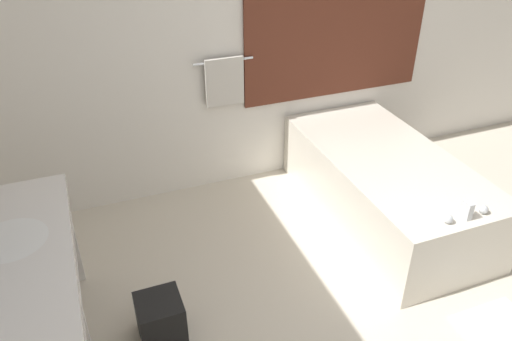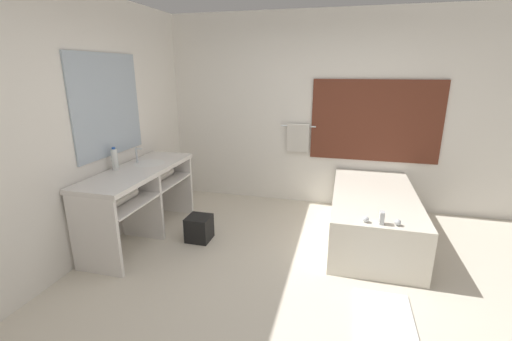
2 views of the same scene
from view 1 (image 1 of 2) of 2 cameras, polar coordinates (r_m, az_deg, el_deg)
The scene contains 4 objects.
wall_back_with_blinds at distance 4.17m, azimuth 0.27°, elevation 15.74°, with size 7.40×0.13×2.70m.
vanity_counter at distance 2.83m, azimuth -25.18°, elevation -13.31°, with size 0.59×1.63×0.85m.
bathtub at distance 4.13m, azimuth 14.54°, elevation -1.41°, with size 0.93×1.89×0.68m.
waste_bin at distance 3.20m, azimuth -10.85°, elevation -16.31°, with size 0.27×0.27×0.29m.
Camera 1 is at (-1.44, -1.50, 2.50)m, focal length 35.00 mm.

